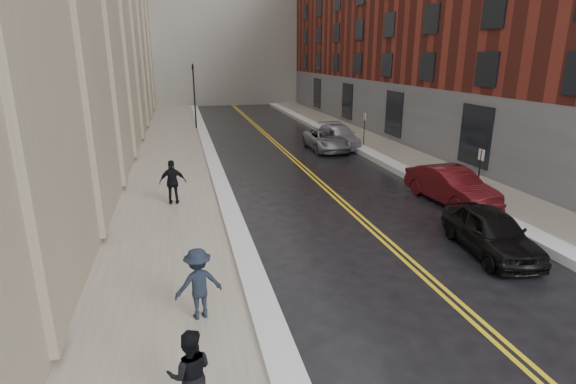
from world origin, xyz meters
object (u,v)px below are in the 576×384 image
pedestrian_c (173,182)px  pedestrian_b (199,283)px  car_silver_near (338,136)px  car_silver_far (326,140)px  car_black (491,231)px  car_maroon (451,185)px  pedestrian_a (190,374)px

pedestrian_c → pedestrian_b: bearing=97.4°
car_silver_near → car_silver_far: (-1.13, -0.93, -0.05)m
car_black → pedestrian_c: (-9.47, 6.70, 0.35)m
car_maroon → pedestrian_c: (-11.07, 2.05, 0.31)m
car_maroon → car_silver_near: bearing=86.0°
pedestrian_c → car_silver_far: bearing=-131.8°
car_silver_near → pedestrian_a: (-10.25, -21.80, 0.23)m
car_maroon → pedestrian_c: 11.26m
car_black → car_silver_far: car_black is taller
car_maroon → car_silver_far: size_ratio=0.95×
car_silver_far → pedestrian_b: pedestrian_b is taller
car_black → pedestrian_a: (-9.12, -4.72, 0.24)m
car_maroon → pedestrian_c: bearing=163.3°
car_silver_near → pedestrian_b: pedestrian_b is taller
car_silver_near → car_silver_far: bearing=-137.6°
pedestrian_c → car_black: bearing=148.0°
pedestrian_b → pedestrian_a: bearing=72.9°
car_maroon → car_silver_far: bearing=91.7°
car_silver_near → pedestrian_c: pedestrian_c is taller
pedestrian_a → pedestrian_b: (0.26, 2.92, 0.05)m
car_maroon → pedestrian_a: 14.24m
car_maroon → pedestrian_c: size_ratio=2.50×
car_black → car_maroon: (1.60, 4.65, 0.04)m
car_maroon → pedestrian_b: (-10.46, -6.45, 0.25)m
pedestrian_a → pedestrian_c: size_ratio=0.88×
car_maroon → pedestrian_b: pedestrian_b is taller
car_silver_far → pedestrian_c: bearing=-135.4°
car_black → pedestrian_b: bearing=-161.2°
pedestrian_a → car_silver_near: bearing=-113.3°
car_maroon → car_silver_near: 12.43m
car_black → car_maroon: 4.92m
car_silver_near → pedestrian_c: 14.83m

